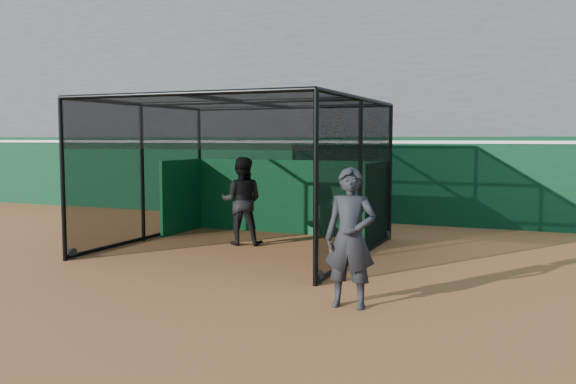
% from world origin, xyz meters
% --- Properties ---
extents(ground, '(120.00, 120.00, 0.00)m').
position_xyz_m(ground, '(0.00, 0.00, 0.00)').
color(ground, '#94552B').
rests_on(ground, ground).
extents(outfield_wall, '(50.00, 0.50, 2.50)m').
position_xyz_m(outfield_wall, '(0.00, 8.50, 1.29)').
color(outfield_wall, '#093319').
rests_on(outfield_wall, ground).
extents(grandstand, '(50.00, 7.85, 8.95)m').
position_xyz_m(grandstand, '(0.00, 12.27, 4.48)').
color(grandstand, '#4C4C4F').
rests_on(grandstand, ground).
extents(batting_cage, '(5.45, 5.29, 3.25)m').
position_xyz_m(batting_cage, '(-0.45, 3.00, 1.62)').
color(batting_cage, black).
rests_on(batting_cage, ground).
extents(batter, '(1.17, 1.03, 2.03)m').
position_xyz_m(batter, '(-0.73, 3.46, 1.01)').
color(batter, black).
rests_on(batter, ground).
extents(on_deck_player, '(0.78, 0.54, 2.03)m').
position_xyz_m(on_deck_player, '(3.13, -0.62, 1.01)').
color(on_deck_player, black).
rests_on(on_deck_player, ground).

